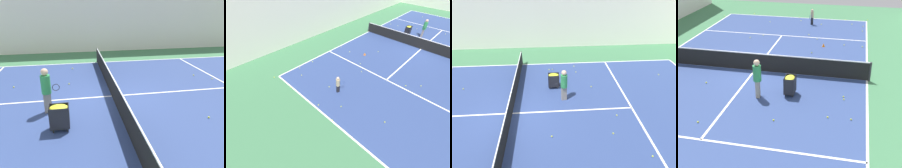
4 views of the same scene
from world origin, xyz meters
TOP-DOWN VIEW (x-y plane):
  - ground_plane at (0.00, 0.00)m, footprint 33.82×33.82m
  - court_playing_area at (0.00, 0.00)m, footprint 11.79×22.70m
  - line_sideline_right at (5.89, 0.00)m, footprint 0.10×22.70m
  - line_centre_service at (0.00, 0.00)m, footprint 0.10×12.48m
  - hall_enclosure_right at (9.53, 0.00)m, footprint 0.15×30.12m
  - tennis_net at (0.00, 0.00)m, footprint 12.09×0.10m
  - coach_at_net at (-1.07, 2.73)m, footprint 0.41×0.70m
  - ball_cart at (-2.43, 2.22)m, footprint 0.47×0.65m
  - tennis_ball_0 at (1.85, 1.96)m, footprint 0.07×0.07m
  - tennis_ball_14 at (2.03, -5.22)m, footprint 0.07×0.07m
  - tennis_ball_18 at (-2.61, -3.23)m, footprint 0.07×0.07m
  - tennis_ball_19 at (1.88, 4.72)m, footprint 0.07×0.07m
  - tennis_ball_21 at (4.63, 1.77)m, footprint 0.07×0.07m
  - tennis_ball_24 at (1.28, -5.92)m, footprint 0.07×0.07m

SIDE VIEW (x-z plane):
  - ground_plane at x=0.00m, z-range 0.00..0.00m
  - court_playing_area at x=0.00m, z-range 0.00..0.00m
  - line_sideline_right at x=5.89m, z-range 0.00..0.01m
  - line_centre_service at x=0.00m, z-range 0.00..0.01m
  - tennis_ball_0 at x=1.85m, z-range 0.00..0.07m
  - tennis_ball_14 at x=2.03m, z-range 0.00..0.07m
  - tennis_ball_18 at x=-2.61m, z-range 0.00..0.07m
  - tennis_ball_19 at x=1.88m, z-range 0.00..0.07m
  - tennis_ball_21 at x=4.63m, z-range 0.00..0.07m
  - tennis_ball_24 at x=1.28m, z-range 0.00..0.07m
  - tennis_net at x=0.00m, z-range 0.02..1.02m
  - ball_cart at x=-2.43m, z-range 0.18..1.10m
  - coach_at_net at x=-1.07m, z-range 0.13..1.94m
  - hall_enclosure_right at x=9.53m, z-range 0.00..7.25m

